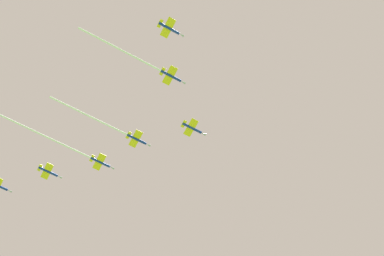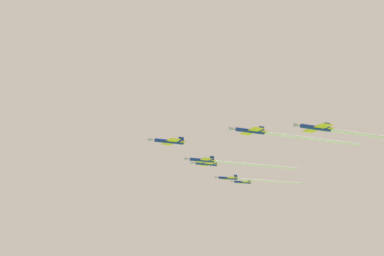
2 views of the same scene
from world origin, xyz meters
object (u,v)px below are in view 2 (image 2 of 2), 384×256
object	(u,v)px
jet_tail_end	(242,182)
jet_port_inner	(284,135)
jet_starboard_inner	(232,163)
jet_port_trail	(250,180)
jet_starboard_outer	(206,164)
jet_lead	(168,141)
jet_port_outer	(363,134)

from	to	relation	value
jet_tail_end	jet_port_inner	bearing A→B (deg)	157.93
jet_starboard_inner	jet_port_trail	xyz separation A→B (m)	(-41.64, -5.32, 0.15)
jet_starboard_outer	jet_tail_end	xyz separation A→B (m)	(-47.43, -0.02, -0.69)
jet_lead	jet_starboard_outer	size ratio (longest dim) A/B	1.00
jet_starboard_inner	jet_port_outer	bearing A→B (deg)	-164.68
jet_starboard_inner	jet_tail_end	bearing A→B (deg)	-33.91
jet_port_inner	jet_tail_end	distance (m)	86.41
jet_port_inner	jet_port_trail	world-z (taller)	jet_port_inner
jet_starboard_outer	jet_tail_end	distance (m)	47.44
jet_lead	jet_starboard_inner	bearing A→B (deg)	-61.92
jet_lead	jet_tail_end	xyz separation A→B (m)	(-89.22, -5.20, 0.43)
jet_starboard_inner	jet_port_outer	size ratio (longest dim) A/B	0.84
jet_port_trail	jet_tail_end	distance (m)	16.89
jet_lead	jet_port_outer	distance (m)	53.77
jet_starboard_inner	jet_port_trail	bearing A→B (deg)	-40.27
jet_port_outer	jet_tail_end	distance (m)	97.99
jet_lead	jet_port_outer	size ratio (longest dim) A/B	0.23
jet_lead	jet_port_inner	size ratio (longest dim) A/B	0.28
jet_port_inner	jet_port_outer	bearing A→B (deg)	-140.23
jet_starboard_outer	jet_port_trail	xyz separation A→B (m)	(-32.81, 8.31, -2.11)
jet_port_outer	jet_port_trail	world-z (taller)	jet_port_trail
jet_lead	jet_starboard_inner	distance (m)	34.04
jet_port_outer	jet_starboard_inner	bearing A→B (deg)	15.32
jet_lead	jet_tail_end	bearing A→B (deg)	-44.21
jet_lead	jet_port_inner	distance (m)	33.89
jet_port_inner	jet_starboard_outer	xyz separation A→B (m)	(-30.58, -37.14, -0.02)
jet_lead	jet_port_trail	distance (m)	74.66
jet_port_outer	jet_tail_end	xyz separation A→B (m)	(-78.98, -57.98, 1.55)
jet_lead	jet_port_trail	size ratio (longest dim) A/B	0.28
jet_port_trail	jet_port_inner	bearing A→B (deg)	156.92
jet_tail_end	jet_lead	bearing A→B (deg)	135.79
jet_starboard_outer	jet_port_trail	size ratio (longest dim) A/B	0.28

